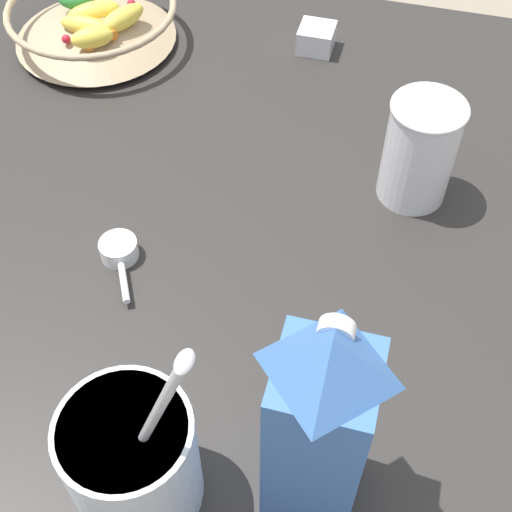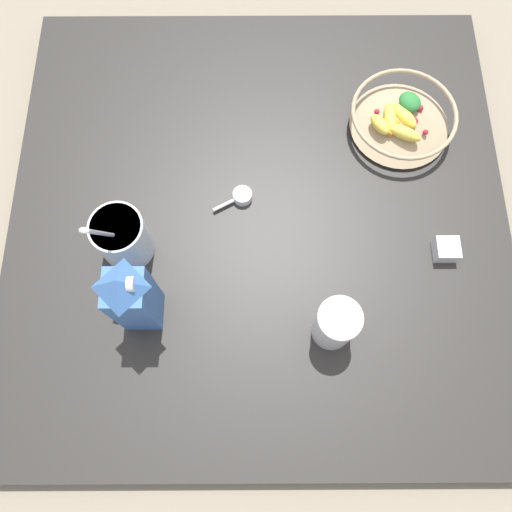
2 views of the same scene
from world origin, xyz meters
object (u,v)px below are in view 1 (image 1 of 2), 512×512
Objects in this scene: drinking_cup at (420,149)px; spice_jar at (316,39)px; fruit_bowl at (93,21)px; yogurt_tub at (132,458)px; milk_carton at (320,423)px.

spice_jar is (0.17, -0.26, -0.05)m from drinking_cup.
yogurt_tub reaches higher than fruit_bowl.
drinking_cup is at bearing 123.79° from spice_jar.
fruit_bowl is at bearing -20.84° from drinking_cup.
fruit_bowl is 0.70m from yogurt_tub.
yogurt_tub is at bearing 88.95° from spice_jar.
drinking_cup is at bearing 159.16° from fruit_bowl.
yogurt_tub is 0.70m from spice_jar.
drinking_cup reaches higher than spice_jar.
fruit_bowl is 0.33m from spice_jar.
spice_jar is at bearing -91.05° from yogurt_tub.
yogurt_tub is 5.36× the size of spice_jar.
milk_carton is 0.40m from drinking_cup.
fruit_bowl is 4.86× the size of spice_jar.
fruit_bowl is at bearing -63.83° from yogurt_tub.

